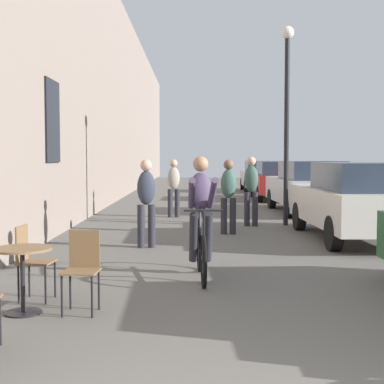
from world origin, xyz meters
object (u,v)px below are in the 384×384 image
object	(u,v)px
pedestrian_near	(148,198)
street_lamp	(289,100)
parked_car_second	(359,200)
cafe_table_mid	(25,266)
cyclist_on_bicycle	(203,220)
pedestrian_furthest	(176,185)
cafe_chair_mid_toward_wall	(85,265)
cafe_chair_mid_toward_street	(33,257)
pedestrian_mid	(231,192)
pedestrian_far	(253,187)
parked_car_fourth	(279,180)
parked_car_third	(310,186)
parked_car_fifth	(263,176)

from	to	relation	value
pedestrian_near	street_lamp	world-z (taller)	street_lamp
parked_car_second	cafe_table_mid	bearing A→B (deg)	-133.77
cyclist_on_bicycle	pedestrian_furthest	distance (m)	7.94
cyclist_on_bicycle	pedestrian_near	size ratio (longest dim) A/B	1.06
cafe_chair_mid_toward_wall	cafe_chair_mid_toward_street	bearing A→B (deg)	145.26
pedestrian_mid	cafe_table_mid	bearing A→B (deg)	-112.67
pedestrian_near	street_lamp	xyz separation A→B (m)	(3.19, 3.49, 2.18)
pedestrian_far	parked_car_fourth	size ratio (longest dim) A/B	0.39
cyclist_on_bicycle	pedestrian_mid	bearing A→B (deg)	81.32
pedestrian_far	parked_car_third	distance (m)	3.86
cafe_table_mid	street_lamp	bearing A→B (deg)	62.30
cafe_chair_mid_toward_wall	cafe_table_mid	bearing A→B (deg)	-173.16
pedestrian_mid	pedestrian_far	distance (m)	1.60
pedestrian_far	parked_car_fifth	world-z (taller)	pedestrian_far
cyclist_on_bicycle	pedestrian_mid	distance (m)	4.46
parked_car_fourth	parked_car_fifth	bearing A→B (deg)	89.97
pedestrian_mid	parked_car_second	size ratio (longest dim) A/B	0.36
cafe_chair_mid_toward_street	cyclist_on_bicycle	xyz separation A→B (m)	(2.04, 1.34, 0.29)
pedestrian_near	cafe_chair_mid_toward_wall	bearing A→B (deg)	-94.52
cafe_table_mid	parked_car_fourth	size ratio (longest dim) A/B	0.17
cafe_chair_mid_toward_wall	parked_car_fifth	bearing A→B (deg)	77.96
pedestrian_furthest	street_lamp	xyz separation A→B (m)	(2.86, -1.87, 2.19)
pedestrian_near	parked_car_fifth	xyz separation A→B (m)	(4.23, 17.09, -0.15)
cafe_table_mid	parked_car_third	size ratio (longest dim) A/B	0.16
cafe_chair_mid_toward_street	street_lamp	size ratio (longest dim) A/B	0.18
cafe_chair_mid_toward_wall	pedestrian_near	size ratio (longest dim) A/B	0.54
cafe_table_mid	pedestrian_furthest	distance (m)	9.92
cafe_chair_mid_toward_street	pedestrian_far	distance (m)	7.96
pedestrian_far	pedestrian_furthest	bearing A→B (deg)	133.88
street_lamp	cafe_table_mid	bearing A→B (deg)	-117.70
parked_car_third	parked_car_fifth	world-z (taller)	parked_car_third
cafe_chair_mid_toward_wall	pedestrian_mid	bearing A→B (deg)	72.19
parked_car_third	pedestrian_furthest	bearing A→B (deg)	-163.40
parked_car_fifth	cafe_table_mid	bearing A→B (deg)	-103.60
pedestrian_furthest	parked_car_third	xyz separation A→B (m)	(4.04, 1.21, -0.10)
cafe_chair_mid_toward_street	parked_car_third	size ratio (longest dim) A/B	0.20
cafe_table_mid	pedestrian_furthest	xyz separation A→B (m)	(1.32, 9.82, 0.40)
cafe_chair_mid_toward_street	pedestrian_mid	distance (m)	6.37
cafe_table_mid	parked_car_third	xyz separation A→B (m)	(5.36, 11.03, 0.30)
parked_car_fourth	cafe_table_mid	bearing A→B (deg)	-107.71
cyclist_on_bicycle	pedestrian_mid	size ratio (longest dim) A/B	1.07
cafe_table_mid	cafe_chair_mid_toward_wall	bearing A→B (deg)	6.84
cafe_table_mid	pedestrian_mid	distance (m)	6.85
pedestrian_far	parked_car_fourth	xyz separation A→B (m)	(1.92, 8.54, -0.17)
pedestrian_mid	pedestrian_furthest	size ratio (longest dim) A/B	1.01
pedestrian_mid	pedestrian_furthest	distance (m)	3.75
pedestrian_far	parked_car_third	world-z (taller)	pedestrian_far
pedestrian_furthest	parked_car_second	size ratio (longest dim) A/B	0.36
cafe_table_mid	pedestrian_far	world-z (taller)	pedestrian_far
pedestrian_mid	pedestrian_furthest	world-z (taller)	pedestrian_mid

